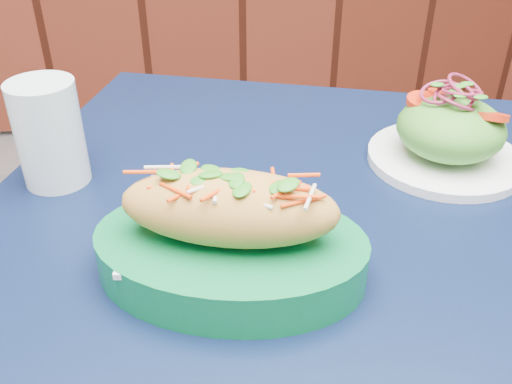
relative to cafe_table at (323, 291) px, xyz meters
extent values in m
cube|color=black|center=(0.00, 0.00, 0.07)|extent=(1.01, 1.01, 0.03)
cylinder|color=black|center=(-0.21, 0.41, -0.30)|extent=(0.04, 0.04, 0.72)
cylinder|color=black|center=(0.41, 0.21, -0.30)|extent=(0.04, 0.04, 0.72)
cube|color=white|center=(-0.11, -0.06, 0.13)|extent=(0.21, 0.14, 0.01)
ellipsoid|color=gold|center=(-0.11, -0.06, 0.17)|extent=(0.21, 0.13, 0.07)
cylinder|color=white|center=(0.18, 0.13, 0.09)|extent=(0.20, 0.20, 0.01)
ellipsoid|color=#4C992D|center=(0.18, 0.13, 0.14)|extent=(0.13, 0.13, 0.07)
cylinder|color=red|center=(0.22, 0.10, 0.17)|extent=(0.04, 0.04, 0.01)
cylinder|color=red|center=(0.15, 0.15, 0.17)|extent=(0.04, 0.04, 0.01)
cylinder|color=red|center=(0.18, 0.17, 0.17)|extent=(0.04, 0.04, 0.01)
torus|color=maroon|center=(0.18, 0.13, 0.18)|extent=(0.05, 0.05, 0.00)
torus|color=maroon|center=(0.18, 0.13, 0.18)|extent=(0.05, 0.05, 0.00)
torus|color=maroon|center=(0.18, 0.13, 0.19)|extent=(0.05, 0.05, 0.00)
torus|color=maroon|center=(0.18, 0.13, 0.19)|extent=(0.05, 0.05, 0.00)
torus|color=maroon|center=(0.18, 0.13, 0.19)|extent=(0.05, 0.05, 0.00)
cylinder|color=silver|center=(-0.31, 0.14, 0.15)|extent=(0.08, 0.08, 0.13)
camera|label=1|loc=(-0.13, -0.48, 0.45)|focal=40.00mm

